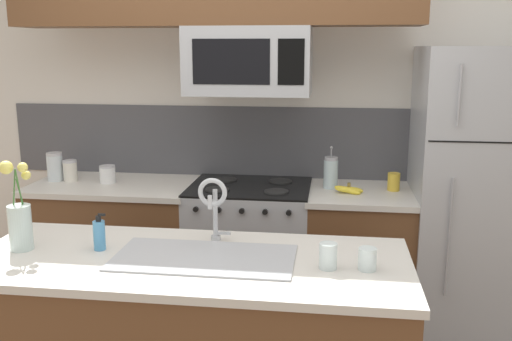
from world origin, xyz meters
TOP-DOWN VIEW (x-y plane):
  - rear_partition at (0.30, 1.28)m, footprint 5.20×0.10m
  - splash_band at (0.00, 1.22)m, footprint 3.45×0.01m
  - back_counter_left at (-0.90, 0.90)m, footprint 1.06×0.65m
  - back_counter_right at (0.69, 0.90)m, footprint 0.66×0.65m
  - stove_range at (0.00, 0.90)m, footprint 0.76×0.64m
  - microwave at (0.00, 0.88)m, footprint 0.74×0.40m
  - refrigerator at (1.40, 0.92)m, footprint 0.79×0.74m
  - storage_jar_tall at (-1.31, 0.92)m, footprint 0.10×0.10m
  - storage_jar_medium at (-1.20, 0.92)m, footprint 0.09×0.09m
  - storage_jar_short at (-0.94, 0.91)m, footprint 0.10×0.10m
  - banana_bunch at (0.62, 0.84)m, footprint 0.19×0.12m
  - french_press at (0.51, 0.96)m, footprint 0.09×0.09m
  - coffee_tin at (0.89, 0.95)m, footprint 0.08×0.08m
  - kitchen_sink at (-0.01, -0.35)m, footprint 0.76×0.40m
  - sink_faucet at (-0.01, -0.15)m, footprint 0.14×0.14m
  - dish_soap_bottle at (-0.49, -0.31)m, footprint 0.06×0.05m
  - drinking_glass at (0.51, -0.39)m, footprint 0.07×0.07m
  - spare_glass at (0.66, -0.38)m, footprint 0.07×0.07m
  - flower_vase at (-0.83, -0.35)m, footprint 0.13×0.13m

SIDE VIEW (x-z plane):
  - back_counter_left at x=-0.90m, z-range 0.00..0.91m
  - back_counter_right at x=0.69m, z-range 0.00..0.91m
  - stove_range at x=0.00m, z-range 0.00..0.93m
  - kitchen_sink at x=-0.01m, z-range 0.76..0.92m
  - refrigerator at x=1.40m, z-range 0.00..1.79m
  - banana_bunch at x=0.62m, z-range 0.90..0.97m
  - spare_glass at x=0.66m, z-range 0.91..1.00m
  - drinking_glass at x=0.51m, z-range 0.91..1.02m
  - coffee_tin at x=0.89m, z-range 0.91..1.02m
  - storage_jar_short at x=-0.94m, z-range 0.91..1.02m
  - dish_soap_bottle at x=-0.49m, z-range 0.90..1.06m
  - storage_jar_medium at x=-1.20m, z-range 0.91..1.05m
  - storage_jar_tall at x=-1.31m, z-range 0.91..1.10m
  - french_press at x=0.51m, z-range 0.88..1.14m
  - flower_vase at x=-0.83m, z-range 0.83..1.23m
  - sink_faucet at x=-0.01m, z-range 0.95..1.26m
  - splash_band at x=0.00m, z-range 0.91..1.39m
  - rear_partition at x=0.30m, z-range 0.00..2.60m
  - microwave at x=0.00m, z-range 1.50..1.90m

